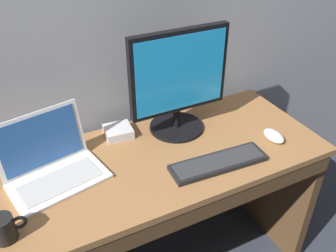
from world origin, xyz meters
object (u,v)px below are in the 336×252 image
Objects in this scene: external_monitor at (179,80)px; wired_keyboard at (218,163)px; computer_mouse at (274,136)px; coffee_mug at (4,228)px; laptop_white at (52,166)px; external_drive_box at (118,131)px.

wired_keyboard is (0.03, -0.30, -0.25)m from external_monitor.
wired_keyboard is at bearing -171.21° from computer_mouse.
coffee_mug reaches higher than wired_keyboard.
wired_keyboard is (0.62, -0.23, -0.04)m from laptop_white.
computer_mouse is 1.01× the size of coffee_mug.
external_monitor is at bearing -17.43° from external_drive_box.
computer_mouse is 0.95× the size of external_drive_box.
coffee_mug is (-0.53, -0.39, 0.03)m from external_drive_box.
external_drive_box is (-0.29, 0.38, 0.01)m from wired_keyboard.
laptop_white is 0.31m from coffee_mug.
external_monitor reaches higher than laptop_white.
computer_mouse is at bearing 7.00° from wired_keyboard.
wired_keyboard is 3.43× the size of external_drive_box.
external_drive_box is at bearing 127.23° from wired_keyboard.
laptop_white is 3.32× the size of external_drive_box.
external_drive_box is at bearing 25.27° from laptop_white.
computer_mouse is at bearing -29.33° from external_drive_box.
computer_mouse is at bearing -36.88° from external_monitor.
computer_mouse is 1.14m from coffee_mug.
external_monitor reaches higher than computer_mouse.
laptop_white is 0.63m from external_monitor.
computer_mouse is at bearing -11.49° from laptop_white.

